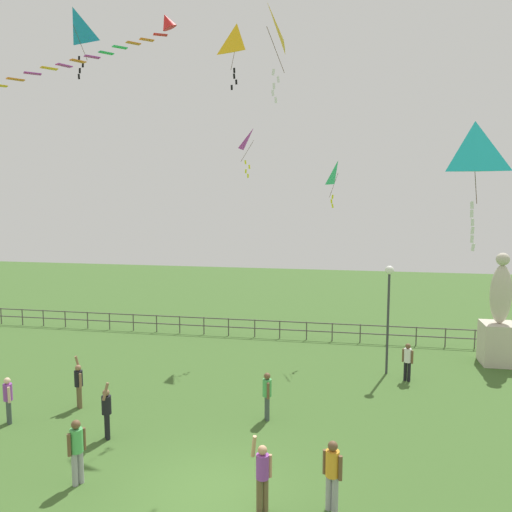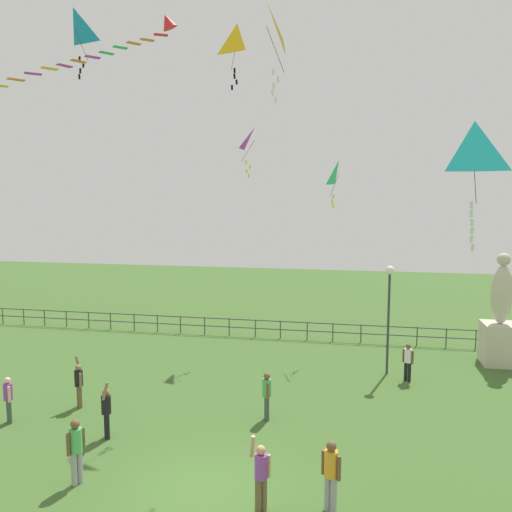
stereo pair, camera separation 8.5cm
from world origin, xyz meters
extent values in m
plane|color=#3D6028|center=(0.00, 0.00, 0.00)|extent=(80.00, 80.00, 0.00)
cube|color=beige|center=(9.94, 11.75, 0.92)|extent=(1.44, 1.44, 1.85)
ellipsoid|color=beige|center=(9.94, 11.75, 3.15)|extent=(0.90, 0.76, 2.60)
sphere|color=beige|center=(9.94, 11.75, 4.70)|extent=(0.56, 0.56, 0.56)
cylinder|color=#38383D|center=(5.00, 9.56, 2.12)|extent=(0.10, 0.10, 4.25)
sphere|color=white|center=(5.00, 9.56, 4.40)|extent=(0.36, 0.36, 0.36)
cylinder|color=#99999E|center=(-3.37, -0.24, 0.44)|extent=(0.15, 0.15, 0.87)
cylinder|color=#99999E|center=(-3.45, -0.39, 0.44)|extent=(0.15, 0.15, 0.87)
cylinder|color=#4CB259|center=(-3.41, -0.31, 1.18)|extent=(0.32, 0.32, 0.62)
sphere|color=brown|center=(-3.41, -0.31, 1.61)|extent=(0.23, 0.23, 0.23)
cylinder|color=brown|center=(-3.31, -0.12, 1.15)|extent=(0.10, 0.10, 0.59)
cylinder|color=brown|center=(-3.50, -0.50, 1.15)|extent=(0.10, 0.10, 0.59)
cylinder|color=black|center=(5.69, 8.86, 0.39)|extent=(0.13, 0.13, 0.79)
cylinder|color=black|center=(5.82, 8.78, 0.39)|extent=(0.13, 0.13, 0.79)
cylinder|color=white|center=(5.75, 8.82, 1.06)|extent=(0.29, 0.29, 0.56)
sphere|color=brown|center=(5.75, 8.82, 1.45)|extent=(0.21, 0.21, 0.21)
cylinder|color=brown|center=(5.59, 8.92, 1.03)|extent=(0.09, 0.09, 0.53)
cylinder|color=brown|center=(5.92, 8.73, 1.03)|extent=(0.09, 0.09, 0.53)
cylinder|color=black|center=(-3.78, 2.05, 0.40)|extent=(0.14, 0.14, 0.79)
cylinder|color=black|center=(-3.88, 2.17, 0.40)|extent=(0.14, 0.14, 0.79)
cylinder|color=black|center=(-3.83, 2.11, 1.07)|extent=(0.29, 0.29, 0.56)
sphere|color=#8C6647|center=(-3.83, 2.11, 1.46)|extent=(0.21, 0.21, 0.21)
cylinder|color=#8C6647|center=(-3.75, 1.93, 1.57)|extent=(0.23, 0.21, 0.54)
cylinder|color=#8C6647|center=(-3.95, 2.26, 1.04)|extent=(0.09, 0.09, 0.53)
cylinder|color=#3F4C47|center=(-7.44, 2.43, 0.39)|extent=(0.13, 0.13, 0.78)
cylinder|color=#3F4C47|center=(-7.55, 2.54, 0.39)|extent=(0.13, 0.13, 0.78)
cylinder|color=purple|center=(-7.49, 2.49, 1.06)|extent=(0.29, 0.29, 0.55)
sphere|color=beige|center=(-7.49, 2.49, 1.44)|extent=(0.21, 0.21, 0.21)
cylinder|color=beige|center=(-7.35, 2.36, 1.02)|extent=(0.09, 0.09, 0.52)
cylinder|color=beige|center=(-7.63, 2.62, 1.02)|extent=(0.09, 0.09, 0.52)
cylinder|color=#99999E|center=(3.13, -0.29, 0.44)|extent=(0.15, 0.15, 0.88)
cylinder|color=#99999E|center=(2.99, -0.20, 0.44)|extent=(0.15, 0.15, 0.88)
cylinder|color=orange|center=(3.06, -0.24, 1.19)|extent=(0.32, 0.32, 0.62)
sphere|color=brown|center=(3.06, -0.24, 1.62)|extent=(0.24, 0.24, 0.24)
cylinder|color=brown|center=(3.24, -0.35, 1.15)|extent=(0.10, 0.10, 0.59)
cylinder|color=brown|center=(2.88, -0.14, 1.15)|extent=(0.10, 0.10, 0.59)
cylinder|color=brown|center=(-5.94, 4.09, 0.39)|extent=(0.13, 0.13, 0.78)
cylinder|color=brown|center=(-5.82, 3.99, 0.39)|extent=(0.13, 0.13, 0.78)
cylinder|color=black|center=(-5.88, 4.04, 1.06)|extent=(0.29, 0.29, 0.56)
sphere|color=#8C6647|center=(-5.88, 4.04, 1.45)|extent=(0.21, 0.21, 0.21)
cylinder|color=#8C6647|center=(-5.99, 4.20, 1.56)|extent=(0.20, 0.20, 0.53)
cylinder|color=#8C6647|center=(-5.74, 3.91, 1.03)|extent=(0.09, 0.09, 0.53)
cylinder|color=brown|center=(1.39, -0.60, 0.41)|extent=(0.14, 0.14, 0.83)
cylinder|color=brown|center=(1.52, -0.51, 0.41)|extent=(0.14, 0.14, 0.83)
cylinder|color=purple|center=(1.46, -0.55, 1.12)|extent=(0.30, 0.30, 0.58)
sphere|color=tan|center=(1.46, -0.55, 1.52)|extent=(0.22, 0.22, 0.22)
cylinder|color=tan|center=(1.26, -0.63, 1.64)|extent=(0.20, 0.22, 0.56)
cylinder|color=tan|center=(1.62, -0.44, 1.08)|extent=(0.09, 0.09, 0.55)
cylinder|color=#3F4C47|center=(0.80, 4.23, 0.41)|extent=(0.14, 0.14, 0.81)
cylinder|color=#3F4C47|center=(0.75, 4.38, 0.41)|extent=(0.14, 0.14, 0.81)
cylinder|color=#4CB259|center=(0.77, 4.30, 1.10)|extent=(0.30, 0.30, 0.58)
sphere|color=brown|center=(0.77, 4.30, 1.50)|extent=(0.22, 0.22, 0.22)
cylinder|color=brown|center=(0.84, 4.12, 1.07)|extent=(0.09, 0.09, 0.55)
cylinder|color=brown|center=(0.71, 4.49, 1.07)|extent=(0.09, 0.09, 0.55)
pyramid|color=#1EB759|center=(2.75, 13.39, 8.55)|extent=(0.76, 0.97, 1.18)
cylinder|color=#4C381E|center=(2.56, 13.30, 7.96)|extent=(0.41, 0.20, 1.18)
cube|color=yellow|center=(2.51, 13.28, 7.40)|extent=(0.10, 0.04, 0.21)
cube|color=yellow|center=(2.46, 13.25, 7.18)|extent=(0.10, 0.02, 0.21)
cube|color=yellow|center=(2.52, 13.28, 6.96)|extent=(0.12, 0.03, 0.21)
pyramid|color=#198CD1|center=(-6.95, 6.49, 13.76)|extent=(1.12, 0.91, 1.13)
cylinder|color=#4C381E|center=(-6.86, 6.80, 13.20)|extent=(0.20, 0.65, 1.13)
cube|color=black|center=(-6.92, 6.77, 12.62)|extent=(0.09, 0.03, 0.20)
cube|color=black|center=(-6.81, 6.83, 12.40)|extent=(0.09, 0.05, 0.20)
cube|color=black|center=(-6.91, 6.77, 12.18)|extent=(0.08, 0.03, 0.20)
cube|color=black|center=(-6.95, 6.76, 11.96)|extent=(0.09, 0.02, 0.20)
pyramid|color=yellow|center=(-1.22, 8.82, 13.58)|extent=(1.06, 0.77, 1.23)
cylinder|color=#4C381E|center=(-1.29, 8.61, 12.96)|extent=(0.17, 0.44, 1.24)
cube|color=black|center=(-1.29, 8.61, 12.38)|extent=(0.09, 0.01, 0.20)
cube|color=black|center=(-1.29, 8.61, 12.16)|extent=(0.09, 0.04, 0.20)
cube|color=black|center=(-1.21, 8.65, 11.94)|extent=(0.10, 0.04, 0.20)
cube|color=black|center=(-1.38, 8.57, 11.72)|extent=(0.09, 0.02, 0.20)
pyramid|color=#19B2B2|center=(6.52, 2.83, 8.55)|extent=(1.16, 0.95, 1.35)
cylinder|color=#4C381E|center=(6.49, 2.40, 7.87)|extent=(0.08, 0.87, 1.36)
cube|color=white|center=(6.44, 2.38, 7.16)|extent=(0.11, 0.03, 0.21)
cube|color=white|center=(6.44, 2.38, 6.94)|extent=(0.09, 0.04, 0.20)
cube|color=white|center=(6.47, 2.40, 6.72)|extent=(0.10, 0.02, 0.21)
cube|color=white|center=(6.49, 2.40, 6.50)|extent=(0.09, 0.05, 0.20)
cube|color=white|center=(6.48, 2.40, 6.28)|extent=(0.08, 0.04, 0.20)
cube|color=white|center=(6.52, 2.42, 6.06)|extent=(0.10, 0.04, 0.20)
pyramid|color=yellow|center=(0.56, 5.31, 12.87)|extent=(0.70, 1.22, 1.47)
cylinder|color=#4C381E|center=(0.85, 5.34, 12.14)|extent=(0.60, 0.07, 1.47)
cube|color=white|center=(0.78, 5.30, 11.43)|extent=(0.11, 0.01, 0.21)
cube|color=white|center=(0.94, 5.38, 11.21)|extent=(0.10, 0.04, 0.21)
cube|color=white|center=(0.80, 5.31, 10.99)|extent=(0.09, 0.02, 0.20)
cube|color=white|center=(0.77, 5.30, 10.77)|extent=(0.10, 0.03, 0.20)
cube|color=white|center=(0.86, 5.34, 10.55)|extent=(0.10, 0.03, 0.21)
pyramid|color=#B22DB2|center=(-1.36, 13.15, 10.16)|extent=(0.72, 0.77, 1.03)
cylinder|color=#4C381E|center=(-1.70, 13.17, 9.65)|extent=(0.68, 0.05, 1.03)
cube|color=yellow|center=(-1.78, 13.12, 9.10)|extent=(0.10, 0.02, 0.21)
cube|color=yellow|center=(-1.60, 13.21, 8.88)|extent=(0.10, 0.02, 0.21)
cube|color=yellow|center=(-1.76, 13.13, 8.66)|extent=(0.10, 0.04, 0.20)
cube|color=yellow|center=(-1.66, 13.18, 8.44)|extent=(0.08, 0.02, 0.20)
cone|color=red|center=(-4.08, 8.70, 14.45)|extent=(0.97, 0.92, 0.75)
cube|color=red|center=(-4.33, 8.57, 13.89)|extent=(0.61, 0.47, 0.03)
cube|color=orange|center=(-4.79, 8.26, 13.63)|extent=(0.58, 0.54, 0.03)
cube|color=orange|center=(-5.19, 7.88, 13.41)|extent=(0.56, 0.57, 0.03)
cube|color=#1EB759|center=(-5.58, 7.47, 13.16)|extent=(0.56, 0.57, 0.03)
cube|color=#1EB759|center=(-5.94, 7.05, 12.85)|extent=(0.53, 0.59, 0.03)
cube|color=#B22DB2|center=(-6.30, 6.62, 12.61)|extent=(0.55, 0.58, 0.03)
cube|color=orange|center=(-6.63, 6.17, 12.36)|extent=(0.50, 0.60, 0.03)
cube|color=#B22DB2|center=(-6.90, 5.68, 12.09)|extent=(0.47, 0.61, 0.03)
cube|color=yellow|center=(-7.21, 5.22, 11.89)|extent=(0.54, 0.58, 0.03)
cube|color=#B22DB2|center=(-7.60, 4.82, 11.64)|extent=(0.58, 0.55, 0.03)
cube|color=orange|center=(-7.99, 4.42, 11.37)|extent=(0.54, 0.59, 0.03)
cylinder|color=#4C4742|center=(-16.62, 14.00, 0.47)|extent=(0.06, 0.06, 0.95)
cylinder|color=#4C4742|center=(-15.23, 14.00, 0.47)|extent=(0.06, 0.06, 0.95)
cylinder|color=#4C4742|center=(-13.89, 14.00, 0.47)|extent=(0.06, 0.06, 0.95)
cylinder|color=#4C4742|center=(-12.50, 14.00, 0.47)|extent=(0.06, 0.06, 0.95)
cylinder|color=#4C4742|center=(-11.12, 14.00, 0.47)|extent=(0.06, 0.06, 0.95)
cylinder|color=#4C4742|center=(-9.78, 14.00, 0.47)|extent=(0.06, 0.06, 0.95)
cylinder|color=#4C4742|center=(-8.36, 14.00, 0.47)|extent=(0.06, 0.06, 0.95)
cylinder|color=#4C4742|center=(-6.99, 14.00, 0.47)|extent=(0.06, 0.06, 0.95)
cylinder|color=#4C4742|center=(-5.65, 14.00, 0.47)|extent=(0.06, 0.06, 0.95)
cylinder|color=#4C4742|center=(-4.28, 14.00, 0.47)|extent=(0.06, 0.06, 0.95)
cylinder|color=#4C4742|center=(-2.91, 14.00, 0.47)|extent=(0.06, 0.06, 0.95)
cylinder|color=#4C4742|center=(-1.48, 14.00, 0.47)|extent=(0.06, 0.06, 0.95)
cylinder|color=#4C4742|center=(-0.14, 14.00, 0.47)|extent=(0.06, 0.06, 0.95)
cylinder|color=#4C4742|center=(1.27, 14.00, 0.47)|extent=(0.06, 0.06, 0.95)
cylinder|color=#4C4742|center=(2.59, 14.00, 0.47)|extent=(0.06, 0.06, 0.95)
cylinder|color=#4C4742|center=(4.01, 14.00, 0.47)|extent=(0.06, 0.06, 0.95)
cylinder|color=#4C4742|center=(5.36, 14.00, 0.47)|extent=(0.06, 0.06, 0.95)
cylinder|color=#4C4742|center=(6.75, 14.00, 0.47)|extent=(0.06, 0.06, 0.95)
cylinder|color=#4C4742|center=(8.14, 14.00, 0.47)|extent=(0.06, 0.06, 0.95)
cylinder|color=#4C4742|center=(9.52, 14.00, 0.47)|extent=(0.06, 0.06, 0.95)
cylinder|color=#4C4742|center=(10.83, 14.00, 0.47)|extent=(0.06, 0.06, 0.95)
cube|color=#4C4742|center=(0.00, 14.00, 0.91)|extent=(36.00, 0.05, 0.05)
cube|color=#4C4742|center=(0.00, 14.00, 0.47)|extent=(36.00, 0.05, 0.05)
camera|label=1|loc=(3.32, -11.35, 7.33)|focal=34.97mm
camera|label=2|loc=(3.40, -11.34, 7.33)|focal=34.97mm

